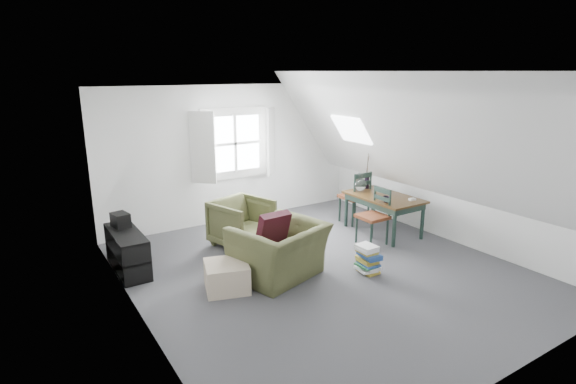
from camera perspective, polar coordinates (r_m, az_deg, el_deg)
floor at (r=6.46m, az=4.43°, el=-9.88°), size 5.50×5.50×0.00m
ceiling at (r=5.87m, az=4.93°, el=12.85°), size 5.50×5.50×0.00m
wall_back at (r=8.35m, az=-6.84°, el=4.81°), size 5.00×0.00×5.00m
wall_front at (r=4.30m, az=27.54°, el=-6.74°), size 5.00×0.00×5.00m
wall_left at (r=5.00m, az=-18.87°, el=-2.90°), size 0.00×5.50×5.50m
wall_right at (r=7.78m, az=19.53°, el=3.30°), size 0.00×5.50×5.50m
slope_left at (r=5.16m, az=-9.10°, el=4.31°), size 3.19×5.50×4.48m
slope_right at (r=6.98m, az=15.03°, el=6.77°), size 3.19×5.50×4.48m
dormer_window at (r=8.25m, az=-6.65°, el=6.11°), size 1.71×0.35×1.30m
skylight at (r=7.91m, az=8.05°, el=7.83°), size 0.35×0.75×0.47m
armchair_near at (r=6.27m, az=-1.11°, el=-10.64°), size 1.38×1.28×0.74m
armchair_far at (r=7.37m, az=-5.79°, el=-6.67°), size 1.03×1.05×0.76m
throw_pillow at (r=6.14m, az=-1.88°, el=-4.60°), size 0.47×0.29×0.47m
ottoman at (r=5.91m, az=-7.78°, el=-10.56°), size 0.67×0.67×0.36m
dining_table at (r=7.87m, az=12.05°, el=-1.10°), size 0.79×1.32×0.66m
demijohn at (r=8.03m, az=9.13°, el=0.99°), size 0.23×0.23×0.32m
vase_twigs at (r=8.27m, az=9.97°, el=1.45°), size 0.08×0.09×0.66m
cup at (r=7.48m, az=12.32°, el=-1.28°), size 0.13×0.13×0.10m
paper_box at (r=7.69m, az=15.49°, el=-0.90°), size 0.11×0.08×0.04m
dining_chair_far at (r=8.31m, az=8.62°, el=-0.53°), size 0.46×0.46×0.98m
dining_chair_near at (r=7.38m, az=10.88°, el=-2.92°), size 0.43×0.43×0.91m
media_shelf at (r=6.71m, az=-19.63°, el=-7.40°), size 0.37×1.11×0.57m
electronics_box at (r=6.84m, az=-20.50°, el=-3.42°), size 0.25×0.31×0.22m
magazine_stack at (r=6.40m, az=10.10°, el=-8.38°), size 0.30×0.35×0.40m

